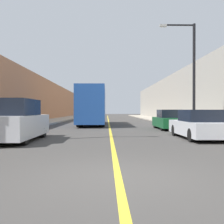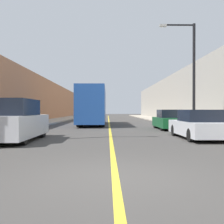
# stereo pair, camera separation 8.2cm
# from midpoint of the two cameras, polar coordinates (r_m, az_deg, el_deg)

# --- Properties ---
(ground_plane) EXTENTS (200.00, 200.00, 0.00)m
(ground_plane) POSITION_cam_midpoint_polar(r_m,az_deg,el_deg) (5.77, 1.15, -14.02)
(ground_plane) COLOR #3F3D3A
(sidewalk_left) EXTENTS (3.32, 72.00, 0.15)m
(sidewalk_left) POSITION_cam_midpoint_polar(r_m,az_deg,el_deg) (36.32, -12.33, -1.79)
(sidewalk_left) COLOR #A89E8C
(sidewalk_left) RESTS_ON ground
(sidewalk_right) EXTENTS (3.32, 72.00, 0.15)m
(sidewalk_right) POSITION_cam_midpoint_polar(r_m,az_deg,el_deg) (36.40, 11.04, -1.79)
(sidewalk_right) COLOR #A89E8C
(sidewalk_right) RESTS_ON ground
(building_row_left) EXTENTS (4.00, 72.00, 6.04)m
(building_row_left) POSITION_cam_midpoint_polar(r_m,az_deg,el_deg) (37.23, -17.88, 2.79)
(building_row_left) COLOR #B2724C
(building_row_left) RESTS_ON ground
(building_row_right) EXTENTS (4.00, 72.00, 6.60)m
(building_row_right) POSITION_cam_midpoint_polar(r_m,az_deg,el_deg) (37.36, 16.55, 3.21)
(building_row_right) COLOR gray
(building_row_right) RESTS_ON ground
(road_center_line) EXTENTS (0.16, 72.00, 0.01)m
(road_center_line) POSITION_cam_midpoint_polar(r_m,az_deg,el_deg) (35.61, -0.63, -1.94)
(road_center_line) COLOR gold
(road_center_line) RESTS_ON ground
(bus) EXTENTS (2.43, 10.45, 3.55)m
(bus) POSITION_cam_midpoint_polar(r_m,az_deg,el_deg) (25.83, -4.10, 1.36)
(bus) COLOR #1E4793
(bus) RESTS_ON ground
(parked_suv_left) EXTENTS (2.05, 4.98, 1.95)m
(parked_suv_left) POSITION_cam_midpoint_polar(r_m,az_deg,el_deg) (13.06, -20.32, -1.99)
(parked_suv_left) COLOR silver
(parked_suv_left) RESTS_ON ground
(car_right_near) EXTENTS (1.89, 4.74, 1.47)m
(car_right_near) POSITION_cam_midpoint_polar(r_m,az_deg,el_deg) (13.98, 18.45, -2.81)
(car_right_near) COLOR silver
(car_right_near) RESTS_ON ground
(car_right_mid) EXTENTS (1.78, 4.37, 1.49)m
(car_right_mid) POSITION_cam_midpoint_polar(r_m,az_deg,el_deg) (20.20, 12.41, -1.81)
(car_right_mid) COLOR #145128
(car_right_mid) RESTS_ON ground
(street_lamp_right) EXTENTS (2.57, 0.24, 7.47)m
(street_lamp_right) POSITION_cam_midpoint_polar(r_m,az_deg,el_deg) (19.74, 16.90, 9.02)
(street_lamp_right) COLOR black
(street_lamp_right) RESTS_ON sidewalk_right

